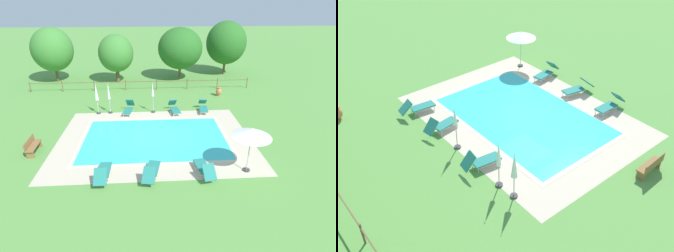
% 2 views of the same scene
% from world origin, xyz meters
% --- Properties ---
extents(ground_plane, '(160.00, 160.00, 0.00)m').
position_xyz_m(ground_plane, '(0.00, 0.00, 0.00)').
color(ground_plane, '#599342').
extents(pool_deck_paving, '(12.16, 8.91, 0.01)m').
position_xyz_m(pool_deck_paving, '(0.00, 0.00, 0.00)').
color(pool_deck_paving, beige).
rests_on(pool_deck_paving, ground).
extents(swimming_pool_water, '(8.91, 5.66, 0.01)m').
position_xyz_m(swimming_pool_water, '(0.00, 0.00, 0.01)').
color(swimming_pool_water, '#38C6D1').
rests_on(swimming_pool_water, ground).
extents(pool_coping_rim, '(9.39, 6.14, 0.01)m').
position_xyz_m(pool_coping_rim, '(0.00, 0.00, 0.01)').
color(pool_coping_rim, beige).
rests_on(pool_coping_rim, ground).
extents(sun_lounger_north_near_steps, '(0.97, 2.06, 0.86)m').
position_xyz_m(sun_lounger_north_near_steps, '(-0.23, -4.03, 0.38)').
color(sun_lounger_north_near_steps, '#237A70').
rests_on(sun_lounger_north_near_steps, ground).
extents(sun_lounger_north_mid, '(0.62, 1.95, 0.91)m').
position_xyz_m(sun_lounger_north_mid, '(-2.60, -4.03, 0.38)').
color(sun_lounger_north_mid, '#237A70').
rests_on(sun_lounger_north_mid, ground).
extents(sun_lounger_north_far, '(0.89, 1.98, 0.94)m').
position_xyz_m(sun_lounger_north_far, '(1.62, 4.17, 0.39)').
color(sun_lounger_north_far, '#237A70').
rests_on(sun_lounger_north_far, ground).
extents(sun_lounger_north_end, '(0.85, 1.91, 1.00)m').
position_xyz_m(sun_lounger_north_end, '(-1.93, 4.29, 0.40)').
color(sun_lounger_north_end, '#237A70').
rests_on(sun_lounger_north_end, ground).
extents(sun_lounger_south_near_corner, '(0.78, 2.01, 0.89)m').
position_xyz_m(sun_lounger_south_near_corner, '(3.92, 4.26, 0.38)').
color(sun_lounger_south_near_corner, '#237A70').
rests_on(sun_lounger_south_near_corner, ground).
extents(sun_lounger_south_mid, '(0.90, 2.01, 0.91)m').
position_xyz_m(sun_lounger_south_mid, '(2.40, -4.02, 0.38)').
color(sun_lounger_south_mid, '#237A70').
rests_on(sun_lounger_south_mid, ground).
extents(patio_umbrella_open_foreground, '(1.93, 1.93, 2.45)m').
position_xyz_m(patio_umbrella_open_foreground, '(4.65, -3.84, 2.18)').
color(patio_umbrella_open_foreground, '#383838').
rests_on(patio_umbrella_open_foreground, ground).
extents(patio_umbrella_closed_row_west, '(0.32, 0.32, 2.39)m').
position_xyz_m(patio_umbrella_closed_row_west, '(-4.28, 4.34, 1.58)').
color(patio_umbrella_closed_row_west, '#383838').
rests_on(patio_umbrella_closed_row_west, ground).
extents(patio_umbrella_closed_row_mid_west, '(0.32, 0.32, 2.40)m').
position_xyz_m(patio_umbrella_closed_row_mid_west, '(-0.03, 4.33, 1.52)').
color(patio_umbrella_closed_row_mid_west, '#383838').
rests_on(patio_umbrella_closed_row_mid_west, ground).
extents(patio_umbrella_closed_row_mid_east, '(0.32, 0.32, 2.45)m').
position_xyz_m(patio_umbrella_closed_row_mid_east, '(-3.37, 4.41, 1.54)').
color(patio_umbrella_closed_row_mid_east, '#383838').
rests_on(patio_umbrella_closed_row_mid_east, ground).
extents(wooden_bench_lawn_side, '(0.50, 1.52, 0.87)m').
position_xyz_m(wooden_bench_lawn_side, '(-7.04, -1.27, 0.47)').
color(wooden_bench_lawn_side, olive).
rests_on(wooden_bench_lawn_side, ground).
extents(perimeter_fence, '(21.17, 0.08, 1.05)m').
position_xyz_m(perimeter_fence, '(-1.11, 10.11, 0.69)').
color(perimeter_fence, brown).
rests_on(perimeter_fence, ground).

